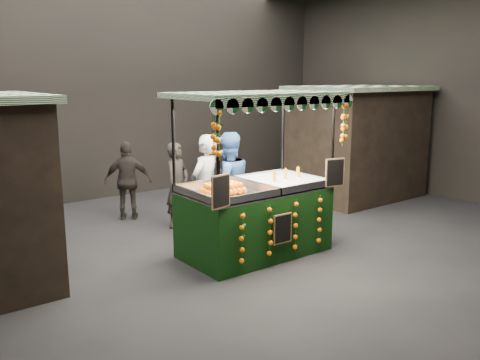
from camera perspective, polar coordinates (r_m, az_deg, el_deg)
ground at (r=8.48m, az=1.15°, el=-7.87°), size 12.00×12.00×0.00m
market_hall at (r=8.02m, az=1.25°, el=15.57°), size 12.10×10.10×5.05m
neighbour_stall_right at (r=12.27m, az=12.99°, el=4.19°), size 3.00×2.20×2.60m
juice_stall at (r=8.10m, az=1.92°, el=-2.89°), size 2.67×1.57×2.58m
vendor_grey at (r=8.84m, az=-3.89°, el=-0.85°), size 0.79×0.66×1.85m
vendor_blue at (r=8.97m, az=-1.38°, el=-0.58°), size 1.02×0.86×1.87m
shopper_0 at (r=9.64m, az=-7.02°, el=-0.59°), size 0.70×0.61×1.62m
shopper_1 at (r=13.22m, az=7.98°, el=2.63°), size 0.98×0.93×1.59m
shopper_2 at (r=10.33m, az=-12.44°, el=-0.08°), size 0.99×0.79×1.57m
shopper_3 at (r=11.61m, az=-2.88°, el=1.40°), size 1.14×1.08×1.55m
shopper_4 at (r=9.60m, az=-24.78°, el=-1.65°), size 0.91×0.73×1.61m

